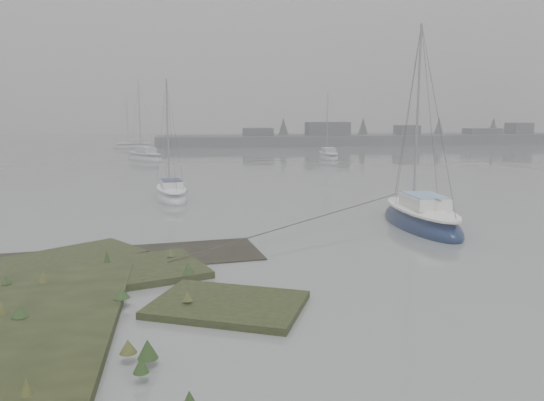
% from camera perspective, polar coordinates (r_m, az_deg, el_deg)
% --- Properties ---
extents(ground, '(160.00, 160.00, 0.00)m').
position_cam_1_polar(ground, '(42.85, -8.93, 3.13)').
color(ground, slate).
rests_on(ground, ground).
extents(far_shoreline, '(60.00, 8.00, 4.15)m').
position_cam_1_polar(far_shoreline, '(79.44, 10.58, 6.56)').
color(far_shoreline, '#4C4F51').
rests_on(far_shoreline, ground).
extents(sailboat_main, '(2.21, 6.28, 8.79)m').
position_cam_1_polar(sailboat_main, '(22.57, 15.73, -2.03)').
color(sailboat_main, '#0E1B3E').
rests_on(sailboat_main, ground).
extents(sailboat_white, '(2.30, 5.09, 6.92)m').
position_cam_1_polar(sailboat_white, '(29.17, -10.77, 0.58)').
color(sailboat_white, silver).
rests_on(sailboat_white, ground).
extents(sailboat_far_a, '(4.76, 6.07, 8.37)m').
position_cam_1_polar(sailboat_far_a, '(53.53, -13.51, 4.51)').
color(sailboat_far_a, silver).
rests_on(sailboat_far_a, ground).
extents(sailboat_far_b, '(1.96, 5.27, 7.32)m').
position_cam_1_polar(sailboat_far_b, '(53.98, 6.08, 4.72)').
color(sailboat_far_b, '#A4A7AD').
rests_on(sailboat_far_b, ground).
extents(sailboat_far_c, '(5.42, 2.24, 7.44)m').
position_cam_1_polar(sailboat_far_c, '(72.20, -14.63, 5.65)').
color(sailboat_far_c, '#9EA3A8').
rests_on(sailboat_far_c, ground).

